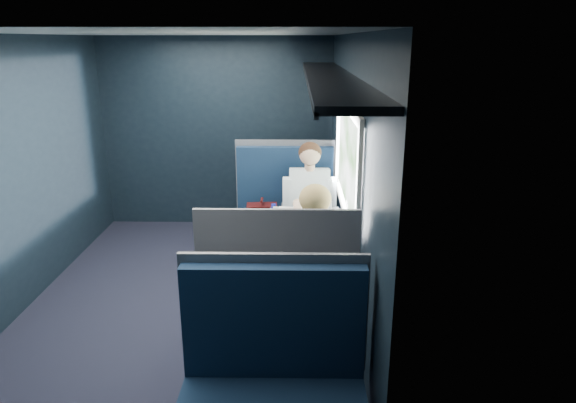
{
  "coord_description": "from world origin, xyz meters",
  "views": [
    {
      "loc": [
        0.97,
        -4.12,
        2.26
      ],
      "look_at": [
        0.9,
        0.0,
        0.95
      ],
      "focal_mm": 32.0,
      "sensor_mm": 36.0,
      "label": 1
    }
  ],
  "objects_px": {
    "seat_row_front": "(286,199)",
    "bottle_small": "(325,204)",
    "seat_bay_far": "(279,310)",
    "man": "(309,203)",
    "seat_bay_near": "(284,225)",
    "woman": "(314,260)",
    "cup": "(328,206)",
    "seat_row_back": "(273,397)",
    "laptop": "(343,217)",
    "table": "(303,233)"
  },
  "relations": [
    {
      "from": "seat_bay_far",
      "to": "woman",
      "type": "relative_size",
      "value": 0.95
    },
    {
      "from": "seat_bay_near",
      "to": "cup",
      "type": "height_order",
      "value": "seat_bay_near"
    },
    {
      "from": "man",
      "to": "bottle_small",
      "type": "relative_size",
      "value": 6.21
    },
    {
      "from": "seat_bay_near",
      "to": "laptop",
      "type": "height_order",
      "value": "seat_bay_near"
    },
    {
      "from": "cup",
      "to": "woman",
      "type": "bearing_deg",
      "value": -98.52
    },
    {
      "from": "table",
      "to": "bottle_small",
      "type": "height_order",
      "value": "bottle_small"
    },
    {
      "from": "man",
      "to": "seat_row_front",
      "type": "bearing_deg",
      "value": 102.83
    },
    {
      "from": "table",
      "to": "seat_row_back",
      "type": "bearing_deg",
      "value": -95.8
    },
    {
      "from": "bottle_small",
      "to": "laptop",
      "type": "bearing_deg",
      "value": -62.51
    },
    {
      "from": "laptop",
      "to": "man",
      "type": "bearing_deg",
      "value": 111.66
    },
    {
      "from": "man",
      "to": "cup",
      "type": "height_order",
      "value": "man"
    },
    {
      "from": "laptop",
      "to": "seat_row_back",
      "type": "bearing_deg",
      "value": -105.84
    },
    {
      "from": "seat_row_back",
      "to": "seat_bay_far",
      "type": "bearing_deg",
      "value": 90.0
    },
    {
      "from": "seat_bay_far",
      "to": "seat_bay_near",
      "type": "bearing_deg",
      "value": 90.25
    },
    {
      "from": "seat_row_front",
      "to": "woman",
      "type": "distance_m",
      "value": 2.54
    },
    {
      "from": "seat_bay_far",
      "to": "laptop",
      "type": "bearing_deg",
      "value": 60.15
    },
    {
      "from": "table",
      "to": "man",
      "type": "bearing_deg",
      "value": 84.48
    },
    {
      "from": "laptop",
      "to": "woman",
      "type": "bearing_deg",
      "value": -110.01
    },
    {
      "from": "woman",
      "to": "seat_bay_far",
      "type": "bearing_deg",
      "value": -146.18
    },
    {
      "from": "man",
      "to": "cup",
      "type": "bearing_deg",
      "value": -63.43
    },
    {
      "from": "seat_row_front",
      "to": "cup",
      "type": "distance_m",
      "value": 1.53
    },
    {
      "from": "seat_row_front",
      "to": "bottle_small",
      "type": "distance_m",
      "value": 1.62
    },
    {
      "from": "man",
      "to": "laptop",
      "type": "height_order",
      "value": "man"
    },
    {
      "from": "table",
      "to": "seat_bay_near",
      "type": "bearing_deg",
      "value": 102.31
    },
    {
      "from": "seat_row_back",
      "to": "laptop",
      "type": "xyz_separation_m",
      "value": [
        0.52,
        1.82,
        0.4
      ]
    },
    {
      "from": "seat_bay_near",
      "to": "bottle_small",
      "type": "bearing_deg",
      "value": -56.39
    },
    {
      "from": "seat_row_front",
      "to": "seat_bay_near",
      "type": "bearing_deg",
      "value": -90.47
    },
    {
      "from": "seat_bay_far",
      "to": "bottle_small",
      "type": "distance_m",
      "value": 1.29
    },
    {
      "from": "seat_row_back",
      "to": "cup",
      "type": "relative_size",
      "value": 12.17
    },
    {
      "from": "seat_bay_far",
      "to": "seat_row_front",
      "type": "height_order",
      "value": "seat_bay_far"
    },
    {
      "from": "man",
      "to": "woman",
      "type": "distance_m",
      "value": 1.41
    },
    {
      "from": "table",
      "to": "cup",
      "type": "xyz_separation_m",
      "value": [
        0.23,
        0.37,
        0.12
      ]
    },
    {
      "from": "man",
      "to": "laptop",
      "type": "relative_size",
      "value": 3.77
    },
    {
      "from": "seat_row_front",
      "to": "laptop",
      "type": "height_order",
      "value": "seat_row_front"
    },
    {
      "from": "laptop",
      "to": "cup",
      "type": "bearing_deg",
      "value": 106.77
    },
    {
      "from": "seat_bay_near",
      "to": "seat_row_back",
      "type": "distance_m",
      "value": 2.67
    },
    {
      "from": "seat_row_front",
      "to": "woman",
      "type": "xyz_separation_m",
      "value": [
        0.25,
        -2.5,
        0.32
      ]
    },
    {
      "from": "seat_row_front",
      "to": "man",
      "type": "relative_size",
      "value": 0.88
    },
    {
      "from": "seat_bay_near",
      "to": "woman",
      "type": "bearing_deg",
      "value": -80.73
    },
    {
      "from": "table",
      "to": "bottle_small",
      "type": "relative_size",
      "value": 4.7
    },
    {
      "from": "seat_bay_far",
      "to": "laptop",
      "type": "relative_size",
      "value": 3.59
    },
    {
      "from": "seat_row_back",
      "to": "seat_bay_near",
      "type": "bearing_deg",
      "value": 90.16
    },
    {
      "from": "seat_bay_near",
      "to": "seat_row_front",
      "type": "bearing_deg",
      "value": 89.53
    },
    {
      "from": "seat_row_front",
      "to": "laptop",
      "type": "distance_m",
      "value": 1.89
    },
    {
      "from": "seat_row_front",
      "to": "laptop",
      "type": "bearing_deg",
      "value": -73.72
    },
    {
      "from": "seat_bay_far",
      "to": "bottle_small",
      "type": "bearing_deg",
      "value": 71.68
    },
    {
      "from": "laptop",
      "to": "seat_row_front",
      "type": "bearing_deg",
      "value": 106.28
    },
    {
      "from": "table",
      "to": "man",
      "type": "distance_m",
      "value": 0.7
    },
    {
      "from": "woman",
      "to": "laptop",
      "type": "relative_size",
      "value": 3.77
    },
    {
      "from": "cup",
      "to": "seat_row_back",
      "type": "bearing_deg",
      "value": -100.75
    }
  ]
}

